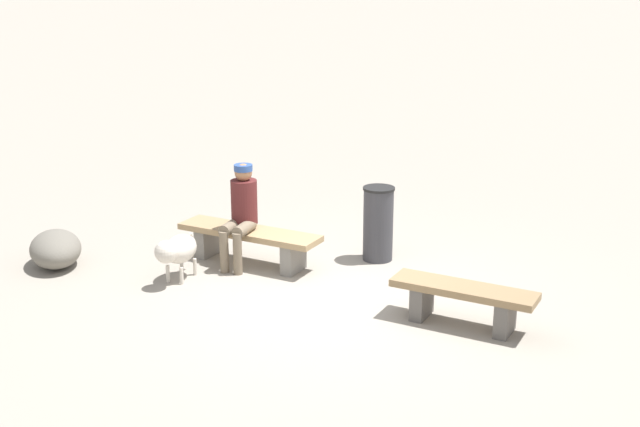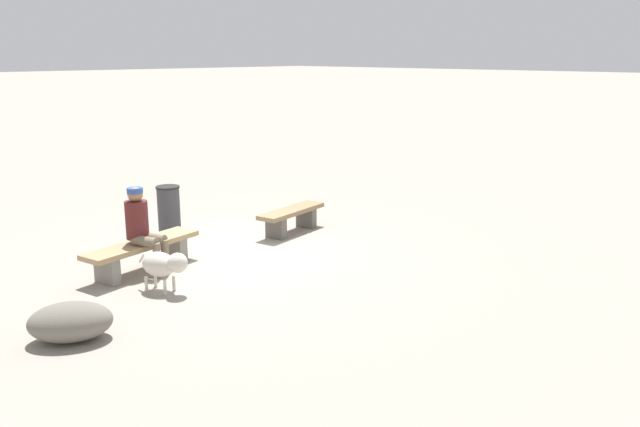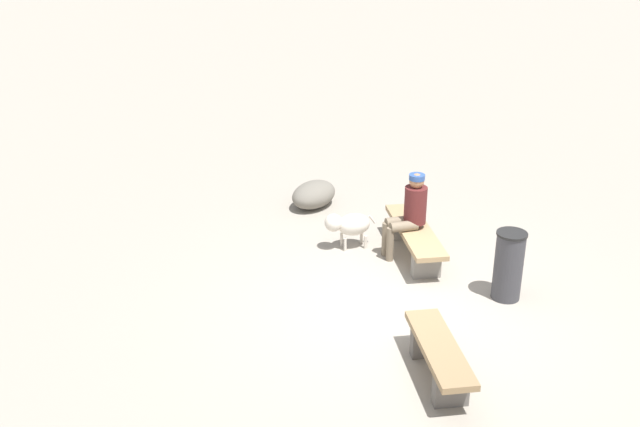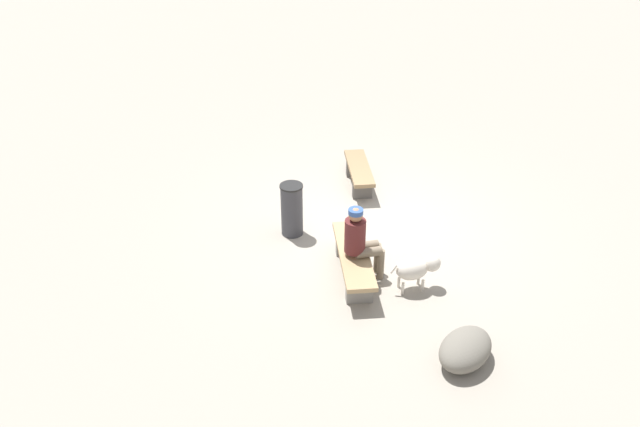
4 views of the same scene
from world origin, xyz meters
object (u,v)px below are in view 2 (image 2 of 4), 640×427
Objects in this scene: dog at (164,264)px; bench_right at (142,250)px; boulder at (70,322)px; bench_left at (291,216)px; trash_bin at (169,213)px; seated_person at (142,224)px.

bench_right is at bearing 147.82° from dog.
bench_left is at bearing -162.97° from boulder.
boulder is (4.87, 1.49, -0.08)m from bench_left.
seated_person is at bearing 43.71° from trash_bin.
bench_right reaches higher than boulder.
dog is 0.82× the size of trash_bin.
trash_bin is at bearing -146.96° from bench_right.
bench_left is at bearing 147.81° from trash_bin.
bench_left is at bearing 163.85° from seated_person.
seated_person is 0.97m from dog.
dog is (0.23, 0.88, -0.35)m from seated_person.
seated_person reaches higher than dog.
bench_right is 1.63m from trash_bin.
seated_person is at bearing 59.66° from bench_right.
dog is 2.53m from trash_bin.
bench_right is at bearing -128.25° from seated_person.
boulder is at bearing 30.21° from bench_right.
bench_right is 2.41m from boulder.
boulder is (1.83, 1.44, -0.52)m from seated_person.
trash_bin is at bearing 127.73° from dog.
dog is (3.27, 0.93, 0.09)m from bench_left.
trash_bin is (-1.47, -2.06, 0.09)m from dog.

